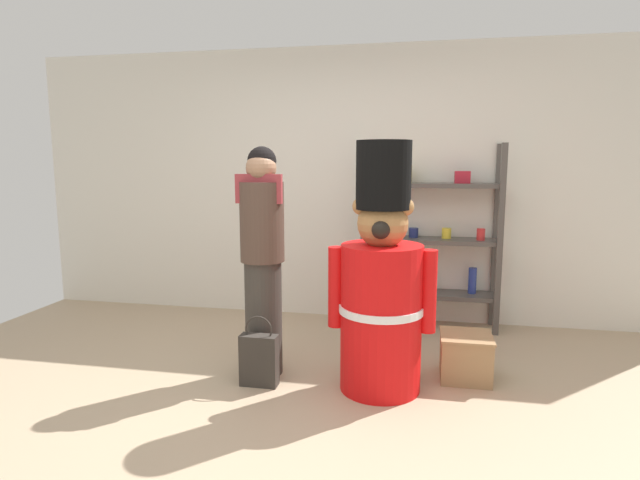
% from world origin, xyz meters
% --- Properties ---
extents(ground_plane, '(6.40, 6.40, 0.00)m').
position_xyz_m(ground_plane, '(0.00, 0.00, 0.00)').
color(ground_plane, tan).
extents(back_wall, '(6.40, 0.12, 2.60)m').
position_xyz_m(back_wall, '(0.00, 2.20, 1.30)').
color(back_wall, silver).
rests_on(back_wall, ground_plane).
extents(merchandise_shelf, '(1.24, 0.35, 1.68)m').
position_xyz_m(merchandise_shelf, '(0.77, 1.98, 0.85)').
color(merchandise_shelf, '#4C4742').
rests_on(merchandise_shelf, ground_plane).
extents(teddy_bear_guard, '(0.72, 0.56, 1.66)m').
position_xyz_m(teddy_bear_guard, '(0.46, 0.52, 0.69)').
color(teddy_bear_guard, red).
rests_on(teddy_bear_guard, ground_plane).
extents(person_shopper, '(0.33, 0.31, 1.63)m').
position_xyz_m(person_shopper, '(-0.39, 0.63, 0.86)').
color(person_shopper, '#38332D').
rests_on(person_shopper, ground_plane).
extents(shopping_bag, '(0.26, 0.11, 0.49)m').
position_xyz_m(shopping_bag, '(-0.36, 0.41, 0.19)').
color(shopping_bag, '#332D28').
rests_on(shopping_bag, ground_plane).
extents(display_crate, '(0.36, 0.36, 0.32)m').
position_xyz_m(display_crate, '(1.04, 0.80, 0.16)').
color(display_crate, '#9E7A51').
rests_on(display_crate, ground_plane).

